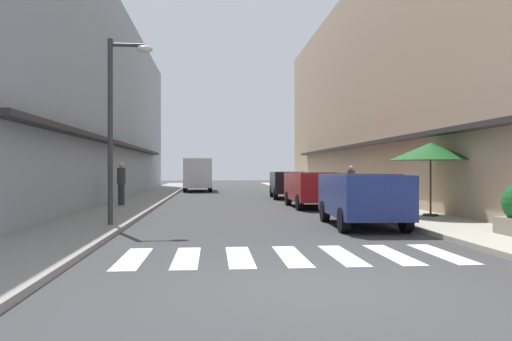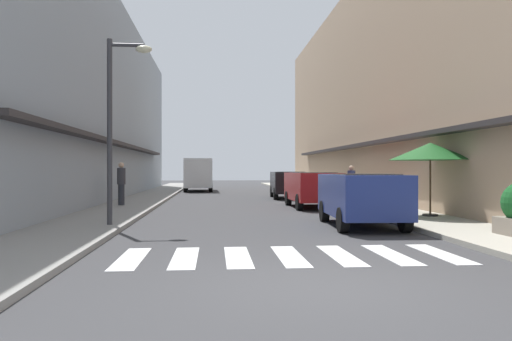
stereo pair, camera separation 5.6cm
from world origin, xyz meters
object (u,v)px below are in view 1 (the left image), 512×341
object	(u,v)px
parked_car_near	(362,194)
parked_car_mid	(312,186)
street_lamp	(118,110)
pedestrian_walking_near	(121,182)
delivery_van	(198,172)
pedestrian_walking_far	(351,183)
parked_car_far	(288,182)
cafe_umbrella	(431,152)

from	to	relation	value
parked_car_near	parked_car_mid	distance (m)	6.72
street_lamp	pedestrian_walking_near	xyz separation A→B (m)	(-1.23, 7.14, -2.12)
parked_car_near	delivery_van	distance (m)	23.21
pedestrian_walking_near	pedestrian_walking_far	xyz separation A→B (m)	(9.80, 0.39, -0.07)
delivery_van	parked_car_near	bearing A→B (deg)	-76.94
parked_car_mid	street_lamp	distance (m)	9.67
street_lamp	pedestrian_walking_near	world-z (taller)	street_lamp
pedestrian_walking_near	street_lamp	bearing A→B (deg)	-17.53
street_lamp	pedestrian_walking_near	size ratio (longest dim) A/B	2.81
parked_car_mid	parked_car_far	distance (m)	6.55
parked_car_near	parked_car_far	size ratio (longest dim) A/B	0.97
parked_car_far	street_lamp	distance (m)	14.95
parked_car_mid	delivery_van	size ratio (longest dim) A/B	0.74
delivery_van	cafe_umbrella	world-z (taller)	cafe_umbrella
street_lamp	parked_car_mid	bearing A→B (deg)	44.98
delivery_van	cafe_umbrella	bearing A→B (deg)	-69.16
parked_car_far	parked_car_mid	bearing A→B (deg)	-90.00
street_lamp	cafe_umbrella	bearing A→B (deg)	9.46
street_lamp	pedestrian_walking_far	size ratio (longest dim) A/B	3.02
parked_car_near	pedestrian_walking_far	world-z (taller)	pedestrian_walking_far
parked_car_mid	cafe_umbrella	size ratio (longest dim) A/B	1.57
delivery_van	parked_car_mid	bearing A→B (deg)	-71.73
parked_car_mid	street_lamp	bearing A→B (deg)	-135.02
delivery_van	pedestrian_walking_far	distance (m)	16.63
parked_car_near	delivery_van	size ratio (longest dim) A/B	0.74
parked_car_mid	delivery_van	distance (m)	16.74
parked_car_mid	pedestrian_walking_far	world-z (taller)	pedestrian_walking_far
parked_car_mid	pedestrian_walking_near	xyz separation A→B (m)	(-7.89, 0.49, 0.13)
parked_car_far	pedestrian_walking_near	bearing A→B (deg)	-142.47
pedestrian_walking_near	parked_car_near	bearing A→B (deg)	20.24
delivery_van	cafe_umbrella	distance (m)	22.45
parked_car_near	street_lamp	world-z (taller)	street_lamp
parked_car_mid	delivery_van	world-z (taller)	delivery_van
pedestrian_walking_near	pedestrian_walking_far	distance (m)	9.81
parked_car_near	cafe_umbrella	xyz separation A→B (m)	(2.74, 1.64, 1.23)
parked_car_mid	pedestrian_walking_near	size ratio (longest dim) A/B	2.29
cafe_umbrella	street_lamp	bearing A→B (deg)	-170.54
parked_car_mid	pedestrian_walking_far	bearing A→B (deg)	24.75
parked_car_mid	pedestrian_walking_near	bearing A→B (deg)	176.44
parked_car_near	parked_car_far	xyz separation A→B (m)	(0.00, 13.27, 0.00)
pedestrian_walking_near	pedestrian_walking_far	world-z (taller)	pedestrian_walking_near
parked_car_near	pedestrian_walking_near	size ratio (longest dim) A/B	2.29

